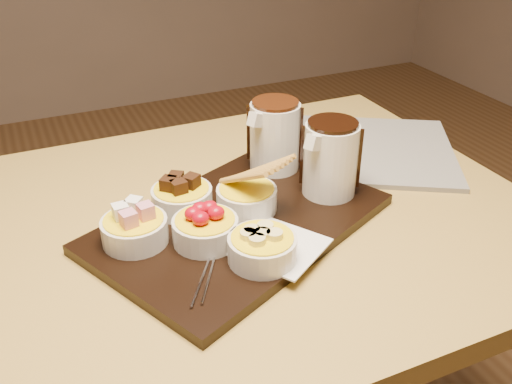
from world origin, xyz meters
name	(u,v)px	position (x,y,z in m)	size (l,w,h in m)	color
dining_table	(189,274)	(0.00, 0.00, 0.65)	(1.20, 0.80, 0.75)	#AF8F41
serving_board	(239,223)	(0.08, -0.04, 0.76)	(0.46, 0.30, 0.02)	black
napkin	(279,247)	(0.10, -0.14, 0.77)	(0.12, 0.12, 0.00)	white
bowl_marshmallows	(135,231)	(-0.09, -0.04, 0.79)	(0.10, 0.10, 0.04)	silver
bowl_cake	(182,199)	(0.01, 0.02, 0.79)	(0.10, 0.10, 0.04)	silver
bowl_strawberries	(206,231)	(0.01, -0.08, 0.79)	(0.10, 0.10, 0.04)	silver
bowl_biscotti	(247,199)	(0.10, -0.02, 0.79)	(0.10, 0.10, 0.04)	silver
bowl_bananas	(262,249)	(0.07, -0.16, 0.79)	(0.10, 0.10, 0.04)	silver
pitcher_dark_chocolate	(330,160)	(0.25, -0.03, 0.83)	(0.09, 0.09, 0.13)	silver
pitcher_milk_chocolate	(275,137)	(0.21, 0.10, 0.83)	(0.09, 0.09, 0.13)	silver
fondue_skewers	(213,248)	(0.01, -0.11, 0.77)	(0.26, 0.03, 0.01)	silver
newspaper	(355,149)	(0.41, 0.12, 0.76)	(0.39, 0.31, 0.01)	beige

